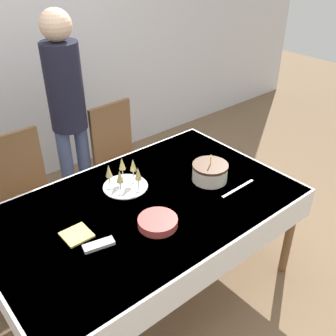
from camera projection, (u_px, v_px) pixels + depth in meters
name	position (u px, v px, depth m)	size (l,w,h in m)	color
ground_plane	(148.00, 287.00, 2.83)	(12.00, 12.00, 0.00)	brown
wall_back	(9.00, 44.00, 3.35)	(8.00, 0.05, 2.70)	silver
dining_table	(145.00, 217.00, 2.49)	(1.91, 1.18, 0.74)	white
dining_chair_far_left	(26.00, 191.00, 2.91)	(0.42, 0.42, 0.97)	brown
dining_chair_far_right	(121.00, 155.00, 3.36)	(0.45, 0.45, 0.97)	brown
birthday_cake	(210.00, 172.00, 2.64)	(0.24, 0.24, 0.20)	silver
champagne_tray	(125.00, 177.00, 2.55)	(0.30, 0.30, 0.18)	silver
plate_stack_main	(158.00, 222.00, 2.25)	(0.23, 0.23, 0.05)	#CC4C47
cake_knife	(238.00, 188.00, 2.58)	(0.30, 0.02, 0.00)	silver
fork_pile	(99.00, 245.00, 2.11)	(0.18, 0.10, 0.02)	silver
napkin_pile	(77.00, 235.00, 2.18)	(0.15, 0.15, 0.01)	#E0D166
person_standing	(67.00, 102.00, 3.01)	(0.28, 0.28, 1.75)	#3F4C72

